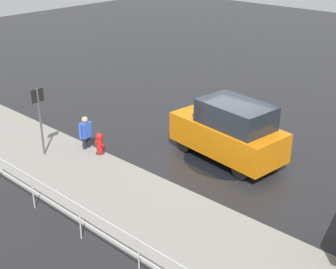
# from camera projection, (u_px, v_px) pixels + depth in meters

# --- Properties ---
(ground_plane) EXTENTS (60.00, 60.00, 0.00)m
(ground_plane) POSITION_uv_depth(u_px,v_px,m) (227.00, 157.00, 15.88)
(ground_plane) COLOR black
(kerb_strip) EXTENTS (24.00, 3.20, 0.04)m
(kerb_strip) POSITION_uv_depth(u_px,v_px,m) (139.00, 207.00, 13.04)
(kerb_strip) COLOR gray
(kerb_strip) RESTS_ON ground
(moving_hatchback) EXTENTS (4.08, 2.18, 2.06)m
(moving_hatchback) POSITION_uv_depth(u_px,v_px,m) (229.00, 131.00, 15.34)
(moving_hatchback) COLOR orange
(moving_hatchback) RESTS_ON ground
(fire_hydrant) EXTENTS (0.42, 0.31, 0.80)m
(fire_hydrant) POSITION_uv_depth(u_px,v_px,m) (100.00, 144.00, 15.90)
(fire_hydrant) COLOR red
(fire_hydrant) RESTS_ON ground
(pedestrian) EXTENTS (0.26, 0.57, 1.22)m
(pedestrian) POSITION_uv_depth(u_px,v_px,m) (86.00, 131.00, 16.17)
(pedestrian) COLOR blue
(pedestrian) RESTS_ON ground
(metal_railing) EXTENTS (10.40, 0.04, 1.05)m
(metal_railing) POSITION_uv_depth(u_px,v_px,m) (107.00, 231.00, 10.81)
(metal_railing) COLOR #B7BABF
(metal_railing) RESTS_ON ground
(sign_post) EXTENTS (0.07, 0.44, 2.40)m
(sign_post) POSITION_uv_depth(u_px,v_px,m) (39.00, 112.00, 15.37)
(sign_post) COLOR #4C4C51
(sign_post) RESTS_ON ground
(puddle_patch) EXTENTS (2.99, 2.99, 0.01)m
(puddle_patch) POSITION_uv_depth(u_px,v_px,m) (228.00, 158.00, 15.77)
(puddle_patch) COLOR black
(puddle_patch) RESTS_ON ground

